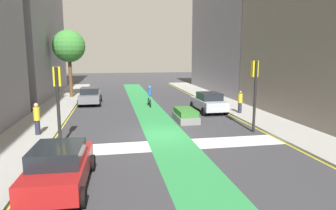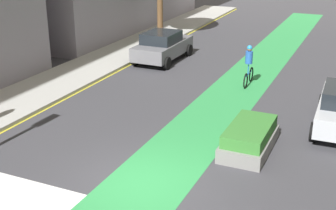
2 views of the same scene
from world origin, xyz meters
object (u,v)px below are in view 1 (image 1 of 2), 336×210
Objects in this scene: pedestrian_sidewalk_left_a at (37,119)px; car_silver_right_far at (209,102)px; traffic_signal_near_right at (255,82)px; cyclist_in_lane at (149,96)px; median_planter at (186,115)px; traffic_signal_near_left at (58,91)px; car_grey_left_far at (90,96)px; pedestrian_sidewalk_right_a at (240,102)px; street_tree_near at (69,46)px; car_red_left_near at (60,166)px.

car_silver_right_far is at bearing 24.75° from pedestrian_sidewalk_left_a.
cyclist_in_lane is at bearing 116.79° from traffic_signal_near_right.
car_silver_right_far is 2.29× the size of cyclist_in_lane.
traffic_signal_near_left is at bearing -150.23° from median_planter.
car_grey_left_far is 13.61m from pedestrian_sidewalk_right_a.
traffic_signal_near_right is 5.41m from pedestrian_sidewalk_right_a.
street_tree_near is at bearing 138.20° from cyclist_in_lane.
car_silver_right_far is 1.57× the size of median_planter.
pedestrian_sidewalk_right_a reaches higher than median_planter.
street_tree_near is at bearing 139.81° from pedestrian_sidewalk_right_a.
cyclist_in_lane is at bearing 61.18° from traffic_signal_near_left.
median_planter is at bearing -131.54° from car_silver_right_far.
street_tree_near reaches higher than car_grey_left_far.
car_red_left_near reaches higher than median_planter.
car_red_left_near is 15.73m from pedestrian_sidewalk_right_a.
traffic_signal_near_right is at bearing 4.43° from traffic_signal_near_left.
traffic_signal_near_left is 1.47× the size of median_planter.
pedestrian_sidewalk_left_a reaches higher than car_silver_right_far.
car_silver_right_far is (10.21, 7.31, -1.99)m from traffic_signal_near_left.
cyclist_in_lane is (5.24, -2.23, 0.17)m from car_grey_left_far.
median_planter is at bearing -54.76° from street_tree_near.
street_tree_near is (-2.22, 4.45, 4.58)m from car_grey_left_far.
traffic_signal_near_left reaches higher than car_red_left_near.
pedestrian_sidewalk_left_a is 0.66× the size of median_planter.
traffic_signal_near_right is at bearing -53.02° from street_tree_near.
car_red_left_near is at bearing -107.78° from cyclist_in_lane.
pedestrian_sidewalk_left_a is at bearing -164.47° from pedestrian_sidewalk_right_a.
traffic_signal_near_right is at bearing -105.49° from pedestrian_sidewalk_right_a.
pedestrian_sidewalk_left_a is (-7.38, -8.76, 0.09)m from cyclist_in_lane.
traffic_signal_near_left is at bearing -118.82° from cyclist_in_lane.
car_grey_left_far is 2.47× the size of pedestrian_sidewalk_right_a.
cyclist_in_lane reaches higher than car_red_left_near.
street_tree_near reaches higher than traffic_signal_near_left.
car_red_left_near is 1.58× the size of median_planter.
traffic_signal_near_right reaches higher than cyclist_in_lane.
car_grey_left_far is 5.70m from cyclist_in_lane.
car_red_left_near is at bearing -83.94° from street_tree_near.
pedestrian_sidewalk_left_a reaches higher than median_planter.
street_tree_near is (-7.46, 6.67, 4.41)m from cyclist_in_lane.
pedestrian_sidewalk_right_a is 0.96× the size of pedestrian_sidewalk_left_a.
median_planter is at bearing 29.77° from traffic_signal_near_left.
car_red_left_near is 11.68m from median_planter.
pedestrian_sidewalk_right_a is (11.38, 10.86, 0.22)m from car_red_left_near.
traffic_signal_near_right is 2.36× the size of pedestrian_sidewalk_left_a.
pedestrian_sidewalk_right_a is 4.83m from median_planter.
car_grey_left_far is at bearing 90.54° from car_red_left_near.
cyclist_in_lane reaches higher than median_planter.
traffic_signal_near_left is 2.98m from pedestrian_sidewalk_left_a.
median_planter is (7.59, 4.34, -2.39)m from traffic_signal_near_left.
pedestrian_sidewalk_left_a is at bearing 175.08° from traffic_signal_near_right.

